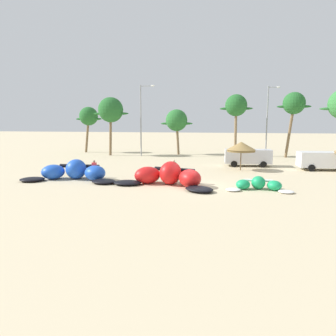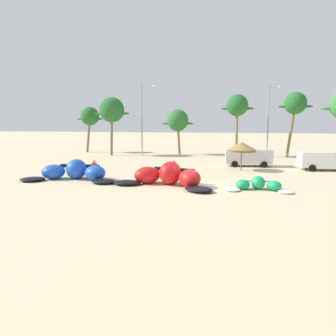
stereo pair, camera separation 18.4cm
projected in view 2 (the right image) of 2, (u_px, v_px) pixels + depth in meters
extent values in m
plane|color=beige|center=(195.00, 186.00, 24.16)|extent=(260.00, 260.00, 0.00)
ellipsoid|color=black|center=(33.00, 179.00, 26.03)|extent=(2.47, 2.32, 0.33)
ellipsoid|color=blue|center=(53.00, 172.00, 26.99)|extent=(2.45, 2.54, 1.23)
ellipsoid|color=blue|center=(76.00, 169.00, 27.13)|extent=(1.80, 2.07, 1.66)
ellipsoid|color=blue|center=(95.00, 173.00, 26.42)|extent=(2.53, 2.58, 1.23)
ellipsoid|color=black|center=(104.00, 181.00, 25.10)|extent=(2.35, 2.15, 0.33)
cylinder|color=black|center=(80.00, 166.00, 27.78)|extent=(3.56, 0.56, 0.32)
cube|color=black|center=(75.00, 169.00, 26.94)|extent=(1.33, 0.79, 0.04)
ellipsoid|color=black|center=(127.00, 183.00, 24.48)|extent=(2.33, 1.88, 0.36)
ellipsoid|color=red|center=(147.00, 175.00, 25.00)|extent=(2.65, 2.62, 1.32)
ellipsoid|color=red|center=(170.00, 173.00, 24.64)|extent=(2.01, 2.41, 1.78)
ellipsoid|color=red|center=(190.00, 178.00, 23.53)|extent=(2.30, 2.58, 1.32)
ellipsoid|color=black|center=(199.00, 189.00, 22.08)|extent=(2.65, 2.49, 0.36)
cylinder|color=black|center=(174.00, 170.00, 25.28)|extent=(3.38, 1.01, 0.31)
cube|color=black|center=(169.00, 173.00, 24.44)|extent=(1.36, 1.01, 0.04)
ellipsoid|color=white|center=(233.00, 190.00, 22.29)|extent=(1.34, 1.29, 0.19)
ellipsoid|color=#199E5B|center=(243.00, 185.00, 22.81)|extent=(1.40, 1.42, 0.70)
ellipsoid|color=#199E5B|center=(258.00, 183.00, 22.85)|extent=(1.00, 1.08, 0.95)
ellipsoid|color=#199E5B|center=(274.00, 186.00, 22.39)|extent=(1.41, 1.43, 0.70)
ellipsoid|color=white|center=(286.00, 192.00, 21.60)|extent=(1.32, 1.26, 0.19)
cylinder|color=white|center=(258.00, 180.00, 23.19)|extent=(2.06, 0.24, 0.19)
cube|color=white|center=(258.00, 183.00, 22.74)|extent=(0.76, 0.40, 0.04)
cylinder|color=brown|center=(241.00, 160.00, 31.79)|extent=(0.10, 0.10, 2.06)
cone|color=olive|center=(242.00, 146.00, 31.59)|extent=(2.88, 2.88, 0.80)
cylinder|color=olive|center=(242.00, 151.00, 31.66)|extent=(2.74, 2.74, 0.20)
cube|color=white|center=(326.00, 160.00, 31.79)|extent=(5.33, 2.54, 1.50)
cube|color=black|center=(312.00, 157.00, 31.93)|extent=(1.48, 2.13, 0.56)
cylinder|color=black|center=(312.00, 168.00, 31.09)|extent=(0.70, 0.30, 0.68)
cylinder|color=black|center=(306.00, 165.00, 33.11)|extent=(0.70, 0.30, 0.68)
cube|color=silver|center=(248.00, 156.00, 34.88)|extent=(5.09, 2.44, 1.50)
cube|color=black|center=(236.00, 154.00, 35.03)|extent=(1.40, 2.07, 0.56)
cylinder|color=black|center=(235.00, 164.00, 34.21)|extent=(0.70, 0.30, 0.68)
cylinder|color=black|center=(233.00, 162.00, 36.18)|extent=(0.70, 0.30, 0.68)
cylinder|color=black|center=(264.00, 165.00, 33.80)|extent=(0.70, 0.30, 0.68)
cylinder|color=black|center=(261.00, 162.00, 35.77)|extent=(0.70, 0.30, 0.68)
cylinder|color=#383842|center=(95.00, 174.00, 26.97)|extent=(0.24, 0.24, 0.85)
cube|color=red|center=(94.00, 166.00, 26.87)|extent=(0.36, 0.22, 0.56)
sphere|color=#9E7051|center=(94.00, 161.00, 26.81)|extent=(0.20, 0.20, 0.20)
cylinder|color=#383842|center=(174.00, 174.00, 27.22)|extent=(0.24, 0.24, 0.85)
cube|color=#338E51|center=(174.00, 165.00, 27.13)|extent=(0.36, 0.22, 0.56)
sphere|color=beige|center=(174.00, 161.00, 27.07)|extent=(0.20, 0.20, 0.20)
cylinder|color=brown|center=(89.00, 134.00, 51.23)|extent=(1.02, 0.36, 5.75)
sphere|color=#236028|center=(90.00, 116.00, 50.75)|extent=(2.94, 2.94, 2.94)
ellipsoid|color=#236028|center=(83.00, 119.00, 51.07)|extent=(2.06, 0.50, 0.36)
ellipsoid|color=#236028|center=(97.00, 119.00, 50.55)|extent=(2.06, 0.50, 0.36)
cylinder|color=brown|center=(112.00, 133.00, 46.32)|extent=(0.59, 0.36, 6.56)
sphere|color=#236028|center=(112.00, 110.00, 45.84)|extent=(3.58, 3.58, 3.58)
ellipsoid|color=#236028|center=(103.00, 114.00, 46.23)|extent=(2.51, 0.50, 0.36)
ellipsoid|color=#236028|center=(121.00, 114.00, 45.60)|extent=(2.51, 0.50, 0.36)
cylinder|color=#7F6647|center=(179.00, 137.00, 47.76)|extent=(0.67, 0.36, 5.09)
sphere|color=#286B2D|center=(178.00, 120.00, 47.43)|extent=(3.22, 3.22, 3.22)
ellipsoid|color=#286B2D|center=(169.00, 124.00, 47.78)|extent=(2.25, 0.50, 0.36)
ellipsoid|color=#286B2D|center=(186.00, 124.00, 47.22)|extent=(2.25, 0.50, 0.36)
cylinder|color=#7F6647|center=(237.00, 131.00, 44.64)|extent=(0.41, 0.36, 7.11)
sphere|color=#236028|center=(237.00, 105.00, 44.14)|extent=(3.01, 3.01, 3.01)
ellipsoid|color=#236028|center=(228.00, 109.00, 44.47)|extent=(2.11, 0.50, 0.36)
ellipsoid|color=#236028|center=(246.00, 108.00, 43.94)|extent=(2.11, 0.50, 0.36)
cylinder|color=brown|center=(291.00, 131.00, 43.21)|extent=(1.10, 0.36, 7.31)
sphere|color=#236028|center=(295.00, 103.00, 42.61)|extent=(2.95, 2.95, 2.95)
ellipsoid|color=#236028|center=(286.00, 107.00, 42.94)|extent=(2.06, 0.50, 0.36)
ellipsoid|color=#236028|center=(305.00, 106.00, 42.42)|extent=(2.06, 0.50, 0.36)
ellipsoid|color=#337A38|center=(332.00, 109.00, 38.33)|extent=(2.55, 0.50, 0.36)
cylinder|color=gray|center=(142.00, 121.00, 45.29)|extent=(0.18, 0.18, 9.94)
cylinder|color=gray|center=(148.00, 86.00, 44.42)|extent=(1.78, 0.10, 0.10)
ellipsoid|color=silver|center=(154.00, 86.00, 44.22)|extent=(0.56, 0.24, 0.20)
cylinder|color=gray|center=(268.00, 122.00, 44.93)|extent=(0.18, 0.18, 9.75)
cylinder|color=gray|center=(275.00, 87.00, 44.12)|extent=(1.32, 0.10, 0.10)
ellipsoid|color=silver|center=(280.00, 87.00, 43.97)|extent=(0.56, 0.24, 0.20)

